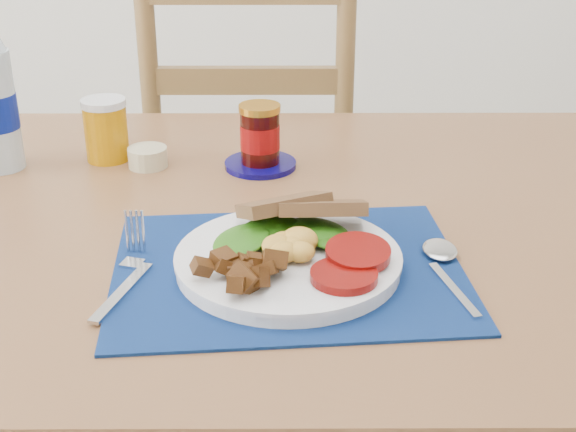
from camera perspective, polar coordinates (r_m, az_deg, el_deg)
The scene contains 9 objects.
table at distance 1.15m, azimuth -5.14°, elevation -3.55°, with size 1.40×0.90×0.75m.
chair_far at distance 1.82m, azimuth -2.64°, elevation 5.71°, with size 0.46×0.44×1.23m.
placemat at distance 0.97m, azimuth 0.01°, elevation -3.81°, with size 0.42×0.33×0.00m, color black.
breakfast_plate at distance 0.95m, azimuth -0.31°, elevation -2.83°, with size 0.27×0.27×0.06m.
fork at distance 0.97m, azimuth -11.26°, elevation -4.02°, with size 0.05×0.19×0.00m.
spoon at distance 0.99m, azimuth 11.02°, elevation -3.26°, with size 0.04×0.18×0.01m.
juice_glass at distance 1.32m, azimuth -12.81°, elevation 5.88°, with size 0.07×0.07×0.10m, color #C17B05.
ramekin at distance 1.29m, azimuth -9.94°, elevation 4.14°, with size 0.06×0.06×0.03m, color #C7BD92.
jam_on_saucer at distance 1.26m, azimuth -2.00°, elevation 5.43°, with size 0.11×0.11×0.10m.
Camera 1 is at (0.10, -0.81, 1.22)m, focal length 50.00 mm.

